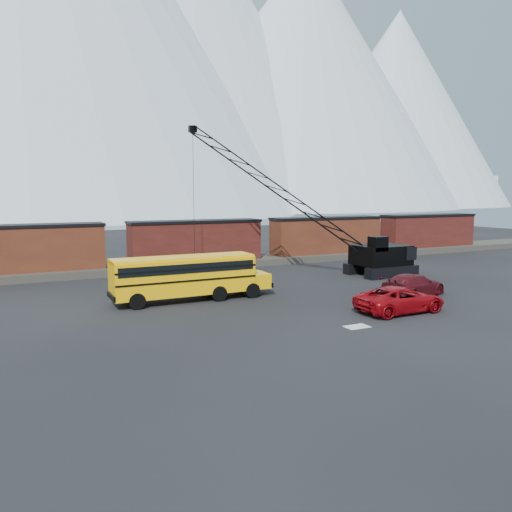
{
  "coord_description": "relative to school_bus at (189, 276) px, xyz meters",
  "views": [
    {
      "loc": [
        -16.98,
        -26.36,
        7.59
      ],
      "look_at": [
        -0.86,
        6.31,
        3.0
      ],
      "focal_mm": 35.0,
      "sensor_mm": 36.0,
      "label": 1
    }
  ],
  "objects": [
    {
      "name": "red_pickup",
      "position": [
        11.05,
        -9.31,
        -0.96
      ],
      "size": [
        6.04,
        2.8,
        1.68
      ],
      "primitive_type": "imported",
      "rotation": [
        0.0,
        0.0,
        1.57
      ],
      "color": "#97070E",
      "rests_on": "ground"
    },
    {
      "name": "snow_patch",
      "position": [
        6.35,
        -10.99,
        -1.78
      ],
      "size": [
        1.4,
        0.9,
        0.02
      ],
      "primitive_type": "cube",
      "color": "silver",
      "rests_on": "ground"
    },
    {
      "name": "crawler_crane",
      "position": [
        11.23,
        7.07,
        6.03
      ],
      "size": [
        18.57,
        11.04,
        13.95
      ],
      "color": "black",
      "rests_on": "ground"
    },
    {
      "name": "gravel_berm",
      "position": [
        5.85,
        15.01,
        -1.44
      ],
      "size": [
        120.0,
        5.0,
        0.7
      ],
      "primitive_type": "cube",
      "color": "#47423A",
      "rests_on": "ground"
    },
    {
      "name": "ground",
      "position": [
        5.85,
        -6.99,
        -1.79
      ],
      "size": [
        160.0,
        160.0,
        0.0
      ],
      "primitive_type": "plane",
      "color": "black",
      "rests_on": "ground"
    },
    {
      "name": "boxcar_mid",
      "position": [
        5.85,
        15.01,
        0.97
      ],
      "size": [
        13.7,
        3.1,
        4.17
      ],
      "color": "#521A17",
      "rests_on": "gravel_berm"
    },
    {
      "name": "maroon_suv",
      "position": [
        15.41,
        -5.9,
        -0.95
      ],
      "size": [
        6.2,
        3.65,
        1.68
      ],
      "primitive_type": "imported",
      "rotation": [
        0.0,
        0.0,
        1.81
      ],
      "color": "#4D0D14",
      "rests_on": "ground"
    },
    {
      "name": "boxcar_west_near",
      "position": [
        -10.15,
        15.01,
        0.97
      ],
      "size": [
        13.7,
        3.1,
        4.17
      ],
      "color": "#491D14",
      "rests_on": "gravel_berm"
    },
    {
      "name": "boxcar_east_near",
      "position": [
        21.85,
        15.01,
        0.97
      ],
      "size": [
        13.7,
        3.1,
        4.17
      ],
      "color": "#491D14",
      "rests_on": "gravel_berm"
    },
    {
      "name": "school_bus",
      "position": [
        0.0,
        0.0,
        0.0
      ],
      "size": [
        11.65,
        2.65,
        3.19
      ],
      "color": "#FFB205",
      "rests_on": "ground"
    },
    {
      "name": "boxcar_east_far",
      "position": [
        37.85,
        15.01,
        0.97
      ],
      "size": [
        13.7,
        3.1,
        4.17
      ],
      "color": "#521A17",
      "rests_on": "gravel_berm"
    },
    {
      "name": "mountain_ridge",
      "position": [
        12.04,
        275.79,
        90.78
      ],
      "size": [
        800.0,
        340.0,
        240.0
      ],
      "color": "white",
      "rests_on": "ground"
    }
  ]
}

